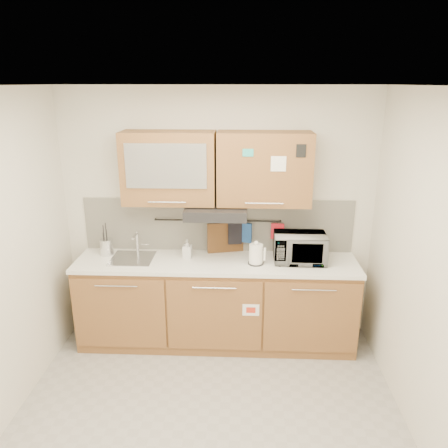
{
  "coord_description": "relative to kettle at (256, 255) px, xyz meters",
  "views": [
    {
      "loc": [
        0.26,
        -2.84,
        2.62
      ],
      "look_at": [
        0.09,
        1.05,
        1.35
      ],
      "focal_mm": 35.0,
      "sensor_mm": 36.0,
      "label": 1
    }
  ],
  "objects": [
    {
      "name": "soap_bottle",
      "position": [
        -0.69,
        0.13,
        0.0
      ],
      "size": [
        0.09,
        0.09,
        0.19
      ],
      "primitive_type": "imported",
      "rotation": [
        0.0,
        0.0,
        -0.09
      ],
      "color": "#999999",
      "rests_on": "countertop"
    },
    {
      "name": "range_hood",
      "position": [
        -0.4,
        0.12,
        0.41
      ],
      "size": [
        0.6,
        0.46,
        0.1
      ],
      "primitive_type": "cube",
      "color": "black",
      "rests_on": "upper_cabinets"
    },
    {
      "name": "ceiling",
      "position": [
        -0.4,
        -1.13,
        1.59
      ],
      "size": [
        3.2,
        3.2,
        0.0
      ],
      "primitive_type": "plane",
      "rotation": [
        3.14,
        0.0,
        0.0
      ],
      "color": "white",
      "rests_on": "wall_back"
    },
    {
      "name": "pot_holder",
      "position": [
        0.22,
        0.3,
        0.14
      ],
      "size": [
        0.14,
        0.03,
        0.16
      ],
      "primitive_type": "cube",
      "rotation": [
        0.0,
        0.0,
        -0.07
      ],
      "color": "red",
      "rests_on": "utensil_rail"
    },
    {
      "name": "oven_mitt",
      "position": [
        -0.1,
        0.3,
        0.12
      ],
      "size": [
        0.13,
        0.07,
        0.21
      ],
      "primitive_type": "cube",
      "rotation": [
        0.0,
        0.0,
        -0.3
      ],
      "color": "navy",
      "rests_on": "utensil_rail"
    },
    {
      "name": "countertop",
      "position": [
        -0.4,
        0.06,
        -0.11
      ],
      "size": [
        2.82,
        0.62,
        0.04
      ],
      "primitive_type": "cube",
      "color": "white",
      "rests_on": "base_cabinet"
    },
    {
      "name": "backsplash",
      "position": [
        -0.4,
        0.36,
        0.19
      ],
      "size": [
        2.8,
        0.02,
        0.56
      ],
      "primitive_type": "cube",
      "color": "silver",
      "rests_on": "countertop"
    },
    {
      "name": "base_cabinet",
      "position": [
        -0.4,
        0.06,
        -0.61
      ],
      "size": [
        2.8,
        0.64,
        0.88
      ],
      "color": "#965C35",
      "rests_on": "floor"
    },
    {
      "name": "floor",
      "position": [
        -0.4,
        -1.13,
        -1.01
      ],
      "size": [
        3.2,
        3.2,
        0.0
      ],
      "primitive_type": "plane",
      "color": "#9E9993",
      "rests_on": "ground"
    },
    {
      "name": "wall_right",
      "position": [
        1.2,
        -1.13,
        0.29
      ],
      "size": [
        0.0,
        3.0,
        3.0
      ],
      "primitive_type": "plane",
      "rotation": [
        1.57,
        0.0,
        -1.57
      ],
      "color": "silver",
      "rests_on": "ground"
    },
    {
      "name": "wall_back",
      "position": [
        -0.4,
        0.37,
        0.29
      ],
      "size": [
        3.2,
        0.0,
        3.2
      ],
      "primitive_type": "plane",
      "rotation": [
        1.57,
        0.0,
        0.0
      ],
      "color": "silver",
      "rests_on": "ground"
    },
    {
      "name": "dark_pouch",
      "position": [
        -0.21,
        0.3,
        0.11
      ],
      "size": [
        0.15,
        0.06,
        0.23
      ],
      "primitive_type": "cube",
      "rotation": [
        0.0,
        0.0,
        0.15
      ],
      "color": "black",
      "rests_on": "utensil_rail"
    },
    {
      "name": "sink",
      "position": [
        -1.24,
        0.08,
        -0.09
      ],
      "size": [
        0.42,
        0.4,
        0.26
      ],
      "color": "silver",
      "rests_on": "countertop"
    },
    {
      "name": "utensil_crock",
      "position": [
        -1.53,
        0.17,
        -0.01
      ],
      "size": [
        0.18,
        0.18,
        0.34
      ],
      "rotation": [
        0.0,
        0.0,
        -0.41
      ],
      "color": "silver",
      "rests_on": "countertop"
    },
    {
      "name": "upper_cabinets",
      "position": [
        -0.4,
        0.19,
        0.82
      ],
      "size": [
        1.82,
        0.37,
        0.7
      ],
      "color": "#965C35",
      "rests_on": "wall_back"
    },
    {
      "name": "microwave",
      "position": [
        0.43,
        0.09,
        0.05
      ],
      "size": [
        0.51,
        0.35,
        0.28
      ],
      "primitive_type": "imported",
      "rotation": [
        0.0,
        0.0,
        -0.0
      ],
      "color": "#999999",
      "rests_on": "countertop"
    },
    {
      "name": "utensil_rail",
      "position": [
        -0.4,
        0.32,
        0.25
      ],
      "size": [
        1.3,
        0.02,
        0.02
      ],
      "primitive_type": "cylinder",
      "rotation": [
        0.0,
        1.57,
        0.0
      ],
      "color": "black",
      "rests_on": "backsplash"
    },
    {
      "name": "cutting_board",
      "position": [
        -0.31,
        0.3,
        -0.01
      ],
      "size": [
        0.38,
        0.12,
        0.47
      ],
      "primitive_type": "cube",
      "rotation": [
        0.0,
        0.0,
        0.24
      ],
      "color": "brown",
      "rests_on": "utensil_rail"
    },
    {
      "name": "kettle",
      "position": [
        0.0,
        0.0,
        0.0
      ],
      "size": [
        0.17,
        0.16,
        0.24
      ],
      "rotation": [
        0.0,
        0.0,
        -0.17
      ],
      "color": "white",
      "rests_on": "countertop"
    },
    {
      "name": "toaster",
      "position": [
        0.48,
        0.1,
        -0.0
      ],
      "size": [
        0.25,
        0.16,
        0.18
      ],
      "rotation": [
        0.0,
        0.0,
        0.09
      ],
      "color": "black",
      "rests_on": "countertop"
    }
  ]
}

